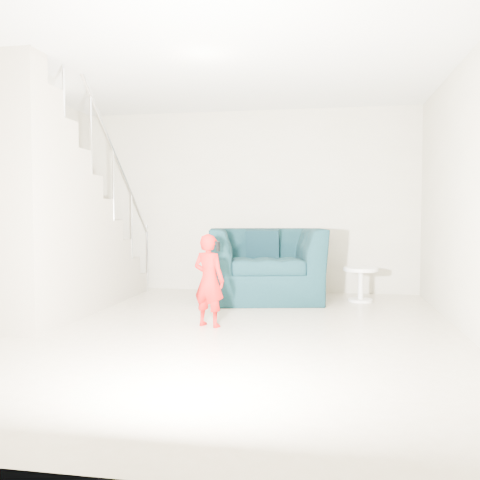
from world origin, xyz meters
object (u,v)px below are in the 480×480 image
Objects in this scene: toddler at (209,280)px; staircase at (46,233)px; side_table at (361,279)px; armchair at (266,264)px.

staircase is (-1.98, 0.28, 0.47)m from toddler.
staircase reaches higher than side_table.
toddler is 0.26× the size of staircase.
armchair is 1.28m from side_table.
toddler reaches higher than side_table.
armchair is at bearing -82.40° from toddler.
staircase is at bearing -159.56° from armchair.
armchair is 1.77m from toddler.
armchair is 1.56× the size of toddler.
staircase is (-2.36, -1.45, 0.46)m from armchair.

